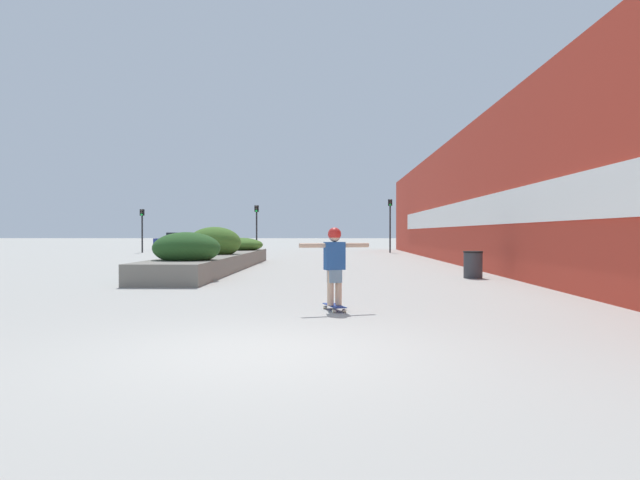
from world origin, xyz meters
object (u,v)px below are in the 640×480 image
Objects in this scene: traffic_light_right at (390,217)px; car_leftmost at (484,241)px; traffic_light_left at (257,220)px; skateboard at (334,307)px; car_center_left at (181,240)px; skateboarder at (334,258)px; traffic_light_far_left at (142,223)px; trash_bin at (473,265)px.

car_leftmost is at bearing 24.17° from traffic_light_right.
traffic_light_left is (-16.72, -3.91, 1.52)m from car_leftmost.
skateboard is at bearing -97.54° from traffic_light_right.
skateboard is 0.20× the size of car_center_left.
traffic_light_right is at bearing 64.12° from skateboarder.
skateboard is 0.25× the size of traffic_light_far_left.
traffic_light_far_left reaches higher than trash_bin.
trash_bin is 0.21× the size of car_leftmost.
traffic_light_right is (9.30, 0.58, 0.26)m from traffic_light_left.
skateboarder is 0.37× the size of traffic_light_right.
car_leftmost reaches higher than trash_bin.
trash_bin is (4.22, 7.35, 0.34)m from skateboard.
skateboarder is at bearing -65.60° from traffic_light_far_left.
skateboard is at bearing -18.89° from car_leftmost.
skateboarder is at bearing -18.89° from car_leftmost.
car_leftmost reaches higher than skateboard.
traffic_light_far_left is at bearing -178.93° from traffic_light_right.
traffic_light_left reaches higher than traffic_light_far_left.
skateboarder is at bearing -97.54° from traffic_light_right.
skateboarder is 0.34× the size of car_leftmost.
skateboarder reaches higher than car_center_left.
skateboard is 0.20× the size of traffic_light_right.
traffic_light_far_left reaches higher than car_leftmost.
trash_bin is at bearing -150.13° from car_center_left.
traffic_light_right is at bearing 90.65° from trash_bin.
traffic_light_left reaches higher than car_center_left.
skateboard is 35.16m from car_leftmost.
car_center_left is at bearing 119.87° from trash_bin.
traffic_light_right reaches higher than traffic_light_far_left.
skateboarder is 0.35× the size of car_center_left.
traffic_light_far_left is at bearing 96.06° from skateboard.
car_leftmost is at bearing 52.77° from skateboarder.
traffic_light_far_left is (-24.81, -3.65, 1.37)m from car_leftmost.
car_center_left is (-12.62, 36.67, 0.70)m from skateboard.
traffic_light_left reaches higher than skateboarder.
skateboarder is 1.67× the size of trash_bin.
traffic_light_right is at bearing 1.07° from traffic_light_far_left.
skateboard is at bearing -65.60° from traffic_light_far_left.
car_leftmost is at bearing -98.08° from car_center_left.
traffic_light_right is 17.40m from traffic_light_far_left.
skateboarder is at bearing -18.33° from skateboard.
skateboard is at bearing 161.67° from skateboarder.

